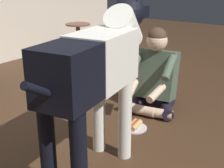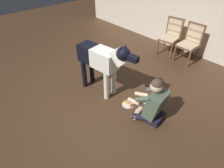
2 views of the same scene
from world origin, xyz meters
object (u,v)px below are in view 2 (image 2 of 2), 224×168
object	(u,v)px
person_sitting_on_floor	(153,103)
large_dog	(102,60)
dining_chair_left_of_pair	(171,35)
dining_chair_right_of_pair	(191,41)
hot_dog_on_plate	(128,104)

from	to	relation	value
person_sitting_on_floor	large_dog	bearing A→B (deg)	-171.98
person_sitting_on_floor	dining_chair_left_of_pair	bearing A→B (deg)	117.83
dining_chair_right_of_pair	person_sitting_on_floor	bearing A→B (deg)	-74.05
dining_chair_left_of_pair	dining_chair_right_of_pair	xyz separation A→B (m)	(0.57, 0.00, 0.00)
person_sitting_on_floor	large_dog	size ratio (longest dim) A/B	0.58
dining_chair_right_of_pair	person_sitting_on_floor	distance (m)	2.46
hot_dog_on_plate	person_sitting_on_floor	bearing A→B (deg)	8.02
dining_chair_left_of_pair	hot_dog_on_plate	xyz separation A→B (m)	(0.74, -2.43, -0.52)
person_sitting_on_floor	large_dog	xyz separation A→B (m)	(-1.15, -0.16, 0.42)
large_dog	dining_chair_left_of_pair	bearing A→B (deg)	92.19
dining_chair_left_of_pair	large_dog	world-z (taller)	large_dog
hot_dog_on_plate	dining_chair_right_of_pair	bearing A→B (deg)	93.98
dining_chair_left_of_pair	person_sitting_on_floor	distance (m)	2.68
dining_chair_left_of_pair	dining_chair_right_of_pair	world-z (taller)	same
dining_chair_right_of_pair	hot_dog_on_plate	distance (m)	2.49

